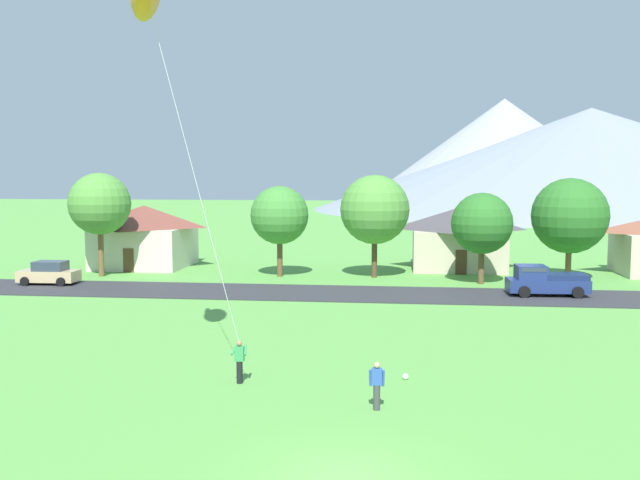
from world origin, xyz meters
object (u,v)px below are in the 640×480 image
at_px(tree_near_left, 375,210).
at_px(tree_right_of_center, 570,216).
at_px(house_left_center, 458,237).
at_px(pickup_truck_navy_west_side, 545,281).
at_px(tree_near_right, 482,224).
at_px(tree_left_of_center, 100,204).
at_px(house_right_center, 145,235).
at_px(parked_car_tan_mid_west, 49,273).
at_px(soccer_ball, 405,377).
at_px(watcher_person, 377,385).
at_px(tree_center, 280,215).

bearing_deg(tree_near_left, tree_right_of_center, -0.03).
xyz_separation_m(house_left_center, tree_near_left, (-6.88, -6.07, 2.61)).
xyz_separation_m(tree_near_left, pickup_truck_navy_west_side, (11.61, -7.41, -4.26)).
xyz_separation_m(house_left_center, tree_near_right, (1.08, -8.43, 1.75)).
bearing_deg(tree_left_of_center, house_right_center, 78.01).
bearing_deg(house_left_center, tree_near_left, -138.56).
relative_size(house_left_center, tree_right_of_center, 1.05).
bearing_deg(tree_near_right, parked_car_tan_mid_west, -172.13).
height_order(tree_near_left, soccer_ball, tree_near_left).
bearing_deg(soccer_ball, tree_near_left, 94.98).
distance_m(tree_near_left, pickup_truck_navy_west_side, 14.41).
xyz_separation_m(tree_near_right, parked_car_tan_mid_west, (-31.37, -4.34, -3.60)).
distance_m(house_left_center, pickup_truck_navy_west_side, 14.38).
distance_m(tree_left_of_center, tree_right_of_center, 36.27).
bearing_deg(soccer_ball, watcher_person, -104.78).
bearing_deg(tree_near_left, house_right_center, 168.40).
xyz_separation_m(house_right_center, soccer_ball, (22.64, -31.96, -2.66)).
height_order(pickup_truck_navy_west_side, watcher_person, pickup_truck_navy_west_side).
xyz_separation_m(house_right_center, tree_right_of_center, (34.91, -4.16, 2.15)).
bearing_deg(pickup_truck_navy_west_side, tree_near_right, 125.84).
bearing_deg(tree_near_left, house_left_center, 41.44).
xyz_separation_m(tree_left_of_center, parked_car_tan_mid_west, (-1.90, -4.75, -4.86)).
distance_m(tree_near_left, soccer_ball, 28.39).
bearing_deg(tree_center, tree_left_of_center, -173.31).
distance_m(house_right_center, tree_left_of_center, 6.89).
relative_size(tree_left_of_center, tree_right_of_center, 1.05).
bearing_deg(tree_left_of_center, watcher_person, -52.23).
bearing_deg(tree_left_of_center, tree_center, 6.69).
height_order(house_left_center, tree_right_of_center, tree_right_of_center).
relative_size(house_left_center, tree_near_right, 1.22).
relative_size(tree_left_of_center, tree_near_right, 1.22).
distance_m(house_right_center, tree_near_left, 20.79).
distance_m(house_right_center, parked_car_tan_mid_west, 11.47).
bearing_deg(tree_center, house_left_center, 23.95).
bearing_deg(tree_right_of_center, pickup_truck_navy_west_side, -112.65).
height_order(house_right_center, pickup_truck_navy_west_side, house_right_center).
relative_size(house_left_center, parked_car_tan_mid_west, 1.93).
relative_size(house_left_center, house_right_center, 1.02).
bearing_deg(pickup_truck_navy_west_side, tree_center, 159.55).
xyz_separation_m(house_right_center, pickup_truck_navy_west_side, (31.83, -11.56, -1.72)).
distance_m(house_left_center, tree_near_left, 9.54).
xyz_separation_m(house_left_center, tree_left_of_center, (-28.39, -8.02, 3.02)).
height_order(house_right_center, watcher_person, house_right_center).
bearing_deg(watcher_person, pickup_truck_navy_west_side, 67.15).
distance_m(tree_left_of_center, soccer_ball, 35.68).
distance_m(tree_near_left, watcher_person, 31.90).
xyz_separation_m(tree_near_left, watcher_person, (1.43, -31.55, -4.44)).
bearing_deg(tree_right_of_center, house_right_center, 173.21).
relative_size(tree_near_right, watcher_person, 4.02).
distance_m(tree_near_left, tree_near_right, 8.35).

